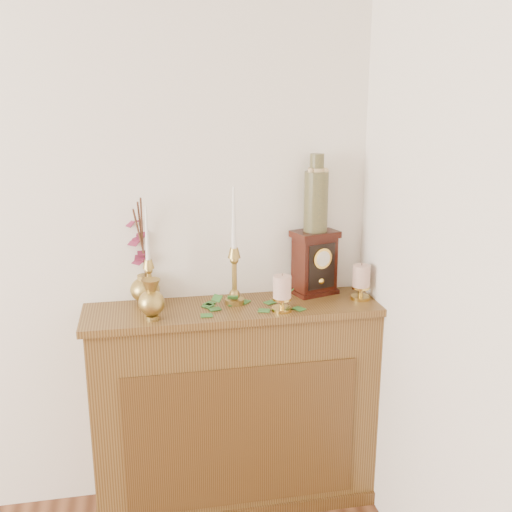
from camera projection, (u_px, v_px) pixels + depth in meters
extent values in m
cube|color=brown|center=(236.00, 409.00, 2.61)|extent=(1.20, 0.30, 0.90)
cube|color=#573919|center=(242.00, 437.00, 2.47)|extent=(0.96, 0.01, 0.63)
cube|color=brown|center=(235.00, 309.00, 2.48)|extent=(1.24, 0.34, 0.03)
cube|color=#573919|center=(237.00, 492.00, 2.72)|extent=(1.23, 0.33, 0.06)
cylinder|color=#B19747|center=(151.00, 307.00, 2.44)|extent=(0.07, 0.07, 0.02)
sphere|color=#B19747|center=(150.00, 301.00, 2.43)|extent=(0.04, 0.04, 0.04)
cylinder|color=#B19747|center=(150.00, 286.00, 2.42)|extent=(0.02, 0.02, 0.12)
sphere|color=#B19747|center=(149.00, 270.00, 2.40)|extent=(0.03, 0.03, 0.03)
cone|color=#B19747|center=(148.00, 264.00, 2.39)|extent=(0.05, 0.05, 0.04)
cone|color=white|center=(147.00, 234.00, 2.36)|extent=(0.02, 0.02, 0.22)
cylinder|color=#B19747|center=(235.00, 301.00, 2.50)|extent=(0.08, 0.08, 0.02)
sphere|color=#B19747|center=(235.00, 294.00, 2.49)|extent=(0.04, 0.04, 0.04)
cylinder|color=#B19747|center=(234.00, 278.00, 2.48)|extent=(0.02, 0.02, 0.14)
sphere|color=#B19747|center=(234.00, 260.00, 2.46)|extent=(0.04, 0.04, 0.04)
cone|color=#B19747|center=(234.00, 253.00, 2.45)|extent=(0.05, 0.05, 0.04)
cone|color=white|center=(234.00, 219.00, 2.41)|extent=(0.02, 0.02, 0.26)
cylinder|color=#B19747|center=(152.00, 318.00, 2.32)|extent=(0.05, 0.05, 0.02)
sphere|color=#B19747|center=(152.00, 303.00, 2.30)|extent=(0.10, 0.10, 0.10)
cone|color=#B19747|center=(151.00, 286.00, 2.29)|extent=(0.07, 0.07, 0.05)
cylinder|color=#B19747|center=(146.00, 301.00, 2.52)|extent=(0.05, 0.05, 0.01)
ellipsoid|color=#B19747|center=(145.00, 290.00, 2.50)|extent=(0.12, 0.12, 0.11)
cylinder|color=#B19747|center=(144.00, 278.00, 2.49)|extent=(0.06, 0.06, 0.02)
cylinder|color=#472819|center=(141.00, 242.00, 2.45)|extent=(0.06, 0.06, 0.29)
cylinder|color=#472819|center=(142.00, 239.00, 2.45)|extent=(0.03, 0.06, 0.32)
cylinder|color=#472819|center=(142.00, 236.00, 2.45)|extent=(0.01, 0.12, 0.34)
cylinder|color=gold|center=(282.00, 309.00, 2.42)|extent=(0.08, 0.08, 0.01)
cylinder|color=gold|center=(282.00, 304.00, 2.41)|extent=(0.02, 0.02, 0.04)
cylinder|color=gold|center=(282.00, 299.00, 2.40)|extent=(0.08, 0.08, 0.01)
cylinder|color=beige|center=(282.00, 287.00, 2.39)|extent=(0.07, 0.07, 0.09)
cylinder|color=#472819|center=(282.00, 275.00, 2.38)|extent=(0.00, 0.00, 0.01)
cylinder|color=gold|center=(360.00, 297.00, 2.56)|extent=(0.08, 0.08, 0.01)
cylinder|color=gold|center=(361.00, 292.00, 2.55)|extent=(0.02, 0.02, 0.04)
cylinder|color=gold|center=(361.00, 287.00, 2.54)|extent=(0.08, 0.08, 0.01)
cylinder|color=beige|center=(361.00, 276.00, 2.53)|extent=(0.07, 0.07, 0.09)
cylinder|color=#472819|center=(362.00, 264.00, 2.52)|extent=(0.00, 0.00, 0.01)
cube|color=#2F6C29|center=(267.00, 306.00, 2.47)|extent=(0.06, 0.05, 0.00)
cube|color=#2F6C29|center=(286.00, 302.00, 2.51)|extent=(0.05, 0.06, 0.00)
cube|color=#2F6C29|center=(292.00, 304.00, 2.48)|extent=(0.06, 0.06, 0.00)
cube|color=#2F6C29|center=(237.00, 313.00, 2.39)|extent=(0.06, 0.06, 0.00)
cube|color=#2F6C29|center=(254.00, 312.00, 2.40)|extent=(0.06, 0.06, 0.00)
cube|color=#2F6C29|center=(225.00, 312.00, 2.39)|extent=(0.04, 0.05, 0.00)
cube|color=#2F6C29|center=(236.00, 311.00, 2.41)|extent=(0.06, 0.06, 0.00)
cube|color=#2F6C29|center=(256.00, 311.00, 2.41)|extent=(0.06, 0.06, 0.00)
cube|color=#2F6C29|center=(247.00, 306.00, 2.46)|extent=(0.05, 0.05, 0.00)
cube|color=#2F6C29|center=(217.00, 298.00, 2.43)|extent=(0.03, 0.05, 0.02)
cube|color=#2F6C29|center=(233.00, 297.00, 2.38)|extent=(0.05, 0.05, 0.02)
cube|color=#2F6C29|center=(289.00, 292.00, 2.47)|extent=(0.04, 0.03, 0.02)
cube|color=#38130B|center=(314.00, 291.00, 2.64)|extent=(0.22, 0.18, 0.02)
cube|color=#38130B|center=(314.00, 264.00, 2.60)|extent=(0.19, 0.16, 0.24)
cube|color=#38130B|center=(315.00, 234.00, 2.57)|extent=(0.22, 0.18, 0.03)
cube|color=black|center=(322.00, 267.00, 2.55)|extent=(0.13, 0.04, 0.20)
cylinder|color=#EBB945|center=(323.00, 258.00, 2.54)|extent=(0.09, 0.04, 0.09)
cylinder|color=silver|center=(323.00, 258.00, 2.54)|extent=(0.07, 0.02, 0.07)
sphere|color=#EBB945|center=(321.00, 281.00, 2.57)|extent=(0.03, 0.03, 0.03)
cylinder|color=#183026|center=(316.00, 202.00, 2.53)|extent=(0.10, 0.10, 0.25)
cylinder|color=#183026|center=(317.00, 164.00, 2.49)|extent=(0.06, 0.06, 0.08)
cylinder|color=tan|center=(317.00, 170.00, 2.50)|extent=(0.07, 0.07, 0.02)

